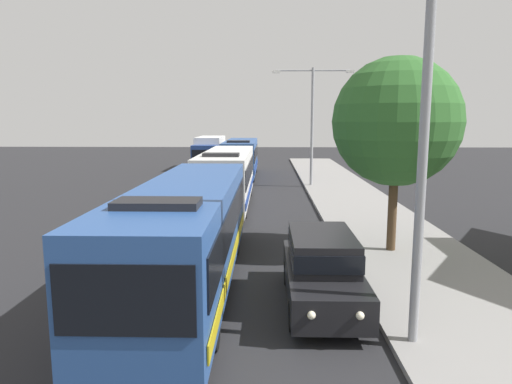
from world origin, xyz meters
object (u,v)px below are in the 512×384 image
object	(u,v)px
bus_lead	(188,231)
bus_middle	(241,157)
box_truck_oncoming	(210,152)
streetlamp_mid	(312,114)
white_suv	(322,266)
roadside_tree	(397,122)
streetlamp_near	(426,107)
bus_second_in_line	(227,176)

from	to	relation	value
bus_lead	bus_middle	bearing A→B (deg)	90.00
box_truck_oncoming	streetlamp_mid	xyz separation A→B (m)	(8.70, -10.94, 3.47)
bus_lead	box_truck_oncoming	world-z (taller)	bus_lead
bus_middle	white_suv	size ratio (longest dim) A/B	2.20
bus_middle	streetlamp_mid	world-z (taller)	streetlamp_mid
streetlamp_mid	roadside_tree	bearing A→B (deg)	-85.39
streetlamp_near	bus_lead	bearing A→B (deg)	147.52
white_suv	roadside_tree	xyz separation A→B (m)	(3.05, 4.73, 3.71)
white_suv	streetlamp_near	distance (m)	4.95
bus_second_in_line	streetlamp_near	xyz separation A→B (m)	(5.40, -16.37, 3.39)
white_suv	bus_second_in_line	bearing A→B (deg)	104.71
white_suv	streetlamp_mid	xyz separation A→B (m)	(1.70, 21.52, 4.15)
bus_lead	streetlamp_mid	world-z (taller)	streetlamp_mid
white_suv	roadside_tree	size ratio (longest dim) A/B	0.73
roadside_tree	box_truck_oncoming	bearing A→B (deg)	109.93
roadside_tree	streetlamp_mid	bearing A→B (deg)	94.61
bus_middle	bus_second_in_line	bearing A→B (deg)	-90.00
streetlamp_near	streetlamp_mid	size ratio (longest dim) A/B	0.97
bus_lead	bus_second_in_line	bearing A→B (deg)	90.00
bus_middle	roadside_tree	bearing A→B (deg)	-73.37
bus_middle	bus_lead	bearing A→B (deg)	-90.00
roadside_tree	bus_second_in_line	bearing A→B (deg)	125.82
streetlamp_mid	white_suv	bearing A→B (deg)	-94.52
bus_second_in_line	roadside_tree	world-z (taller)	roadside_tree
bus_middle	roadside_tree	world-z (taller)	roadside_tree
bus_lead	streetlamp_mid	xyz separation A→B (m)	(5.40, 20.37, 3.49)
bus_lead	roadside_tree	xyz separation A→B (m)	(6.75, 3.58, 3.05)
bus_middle	streetlamp_near	distance (m)	30.30
bus_middle	box_truck_oncoming	distance (m)	6.09
bus_middle	white_suv	bearing A→B (deg)	-82.30
bus_second_in_line	bus_middle	world-z (taller)	same
white_suv	box_truck_oncoming	world-z (taller)	box_truck_oncoming
bus_second_in_line	streetlamp_near	world-z (taller)	streetlamp_near
box_truck_oncoming	streetlamp_near	size ratio (longest dim) A/B	0.99
streetlamp_mid	roadside_tree	size ratio (longest dim) A/B	1.20
bus_second_in_line	roadside_tree	xyz separation A→B (m)	(6.75, -9.36, 3.05)
bus_second_in_line	white_suv	size ratio (longest dim) A/B	2.25
box_truck_oncoming	roadside_tree	world-z (taller)	roadside_tree
bus_lead	streetlamp_near	size ratio (longest dim) A/B	1.49
streetlamp_near	roadside_tree	world-z (taller)	streetlamp_near
bus_second_in_line	box_truck_oncoming	world-z (taller)	bus_second_in_line
white_suv	streetlamp_mid	size ratio (longest dim) A/B	0.61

